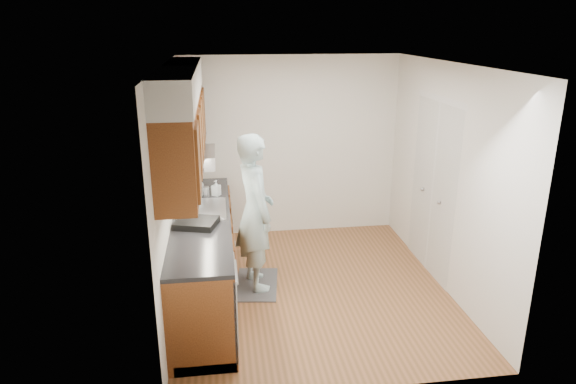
# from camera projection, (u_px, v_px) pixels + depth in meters

# --- Properties ---
(floor) EXTENTS (3.50, 3.50, 0.00)m
(floor) POSITION_uv_depth(u_px,v_px,m) (312.00, 288.00, 5.89)
(floor) COLOR brown
(floor) RESTS_ON ground
(ceiling) EXTENTS (3.50, 3.50, 0.00)m
(ceiling) POSITION_uv_depth(u_px,v_px,m) (315.00, 64.00, 5.11)
(ceiling) COLOR white
(ceiling) RESTS_ON wall_left
(wall_left) EXTENTS (0.02, 3.50, 2.50)m
(wall_left) POSITION_uv_depth(u_px,v_px,m) (171.00, 190.00, 5.30)
(wall_left) COLOR silver
(wall_left) RESTS_ON floor
(wall_right) EXTENTS (0.02, 3.50, 2.50)m
(wall_right) POSITION_uv_depth(u_px,v_px,m) (446.00, 178.00, 5.69)
(wall_right) COLOR silver
(wall_right) RESTS_ON floor
(wall_back) EXTENTS (3.00, 0.02, 2.50)m
(wall_back) POSITION_uv_depth(u_px,v_px,m) (291.00, 147.00, 7.14)
(wall_back) COLOR silver
(wall_back) RESTS_ON floor
(counter) EXTENTS (0.64, 2.80, 1.30)m
(counter) POSITION_uv_depth(u_px,v_px,m) (204.00, 255.00, 5.58)
(counter) COLOR brown
(counter) RESTS_ON floor
(upper_cabinets) EXTENTS (0.47, 2.80, 1.21)m
(upper_cabinets) POSITION_uv_depth(u_px,v_px,m) (183.00, 121.00, 5.15)
(upper_cabinets) COLOR brown
(upper_cabinets) RESTS_ON wall_left
(closet_door) EXTENTS (0.02, 1.22, 2.05)m
(closet_door) POSITION_uv_depth(u_px,v_px,m) (433.00, 189.00, 6.04)
(closet_door) COLOR white
(closet_door) RESTS_ON wall_right
(floor_mat) EXTENTS (0.58, 0.86, 0.02)m
(floor_mat) POSITION_uv_depth(u_px,v_px,m) (257.00, 284.00, 5.95)
(floor_mat) COLOR #5A5A5C
(floor_mat) RESTS_ON floor
(person) EXTENTS (0.62, 0.80, 2.01)m
(person) POSITION_uv_depth(u_px,v_px,m) (255.00, 202.00, 5.63)
(person) COLOR #A8C9CD
(person) RESTS_ON floor_mat
(soap_bottle_a) EXTENTS (0.12, 0.12, 0.27)m
(soap_bottle_a) POSITION_uv_depth(u_px,v_px,m) (198.00, 186.00, 6.02)
(soap_bottle_a) COLOR silver
(soap_bottle_a) RESTS_ON counter
(soap_bottle_b) EXTENTS (0.12, 0.12, 0.19)m
(soap_bottle_b) POSITION_uv_depth(u_px,v_px,m) (216.00, 188.00, 6.07)
(soap_bottle_b) COLOR silver
(soap_bottle_b) RESTS_ON counter
(soap_bottle_c) EXTENTS (0.19, 0.19, 0.18)m
(soap_bottle_c) POSITION_uv_depth(u_px,v_px,m) (198.00, 184.00, 6.24)
(soap_bottle_c) COLOR silver
(soap_bottle_c) RESTS_ON counter
(soda_can) EXTENTS (0.08, 0.08, 0.12)m
(soda_can) POSITION_uv_depth(u_px,v_px,m) (217.00, 190.00, 6.08)
(soda_can) COLOR maroon
(soda_can) RESTS_ON counter
(steel_can) EXTENTS (0.08, 0.08, 0.12)m
(steel_can) POSITION_uv_depth(u_px,v_px,m) (206.00, 192.00, 6.03)
(steel_can) COLOR #A5A5AA
(steel_can) RESTS_ON counter
(dish_rack) EXTENTS (0.48, 0.44, 0.06)m
(dish_rack) POSITION_uv_depth(u_px,v_px,m) (196.00, 223.00, 5.17)
(dish_rack) COLOR black
(dish_rack) RESTS_ON counter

